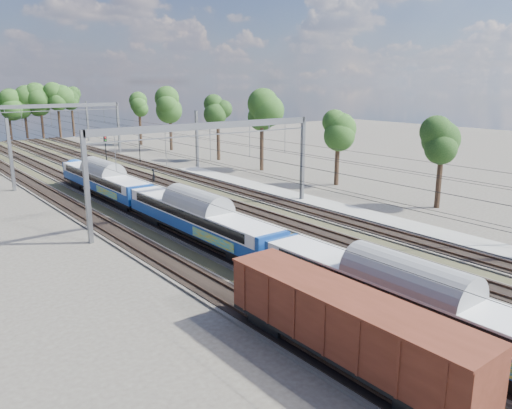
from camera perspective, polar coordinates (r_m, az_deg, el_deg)
track_bed at (r=59.79m, az=-12.95°, el=1.49°), size 21.00×130.00×0.34m
platform at (r=47.71m, az=13.91°, el=-1.61°), size 3.00×70.00×0.30m
catenary at (r=65.95m, az=-15.87°, el=7.99°), size 25.65×130.00×9.00m
tree_belt at (r=103.28m, az=-19.85°, el=10.41°), size 39.12×100.11×11.92m
emu_train at (r=39.73m, az=-6.39°, el=-0.99°), size 2.81×59.41×4.10m
freight_boxcar at (r=23.06m, az=10.06°, el=-13.30°), size 2.75×13.28×3.42m
worker at (r=64.65m, az=-11.60°, el=3.22°), size 0.61×0.77×1.85m
signal_near at (r=67.25m, az=-16.76°, el=5.68°), size 0.39×0.36×5.78m
signal_far at (r=80.50m, az=-13.22°, el=7.14°), size 0.41×0.38×5.74m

